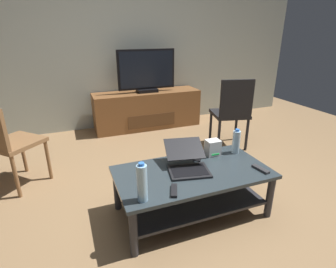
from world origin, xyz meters
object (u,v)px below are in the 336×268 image
(dining_chair, at_px, (232,110))
(router_box, at_px, (213,148))
(media_cabinet, at_px, (147,110))
(television, at_px, (147,72))
(water_bottle_near, at_px, (236,142))
(laptop, at_px, (187,162))
(cell_phone, at_px, (198,158))
(tv_remote, at_px, (174,191))
(water_bottle_far, at_px, (142,183))
(soundbar_remote, at_px, (261,169))
(side_chair, at_px, (7,141))
(coffee_table, at_px, (192,184))

(dining_chair, xyz_separation_m, router_box, (-0.78, -0.85, -0.05))
(media_cabinet, distance_m, television, 0.61)
(water_bottle_near, bearing_deg, laptop, -168.40)
(cell_phone, xyz_separation_m, tv_remote, (-0.41, -0.42, 0.01))
(television, relative_size, water_bottle_far, 3.16)
(water_bottle_near, distance_m, water_bottle_far, 1.12)
(soundbar_remote, bearing_deg, laptop, 146.43)
(media_cabinet, bearing_deg, soundbar_remote, -85.01)
(dining_chair, relative_size, side_chair, 1.08)
(coffee_table, relative_size, water_bottle_near, 5.35)
(coffee_table, bearing_deg, laptop, 114.35)
(water_bottle_far, bearing_deg, media_cabinet, 72.14)
(media_cabinet, bearing_deg, router_box, -90.18)
(media_cabinet, distance_m, water_bottle_far, 2.67)
(water_bottle_near, relative_size, soundbar_remote, 1.48)
(water_bottle_near, bearing_deg, television, 96.05)
(television, height_order, tv_remote, television)
(side_chair, xyz_separation_m, soundbar_remote, (2.01, -1.22, -0.09))
(water_bottle_near, bearing_deg, tv_remote, -153.23)
(laptop, distance_m, soundbar_remote, 0.62)
(cell_phone, xyz_separation_m, soundbar_remote, (0.38, -0.39, 0.01))
(coffee_table, bearing_deg, soundbar_remote, -20.25)
(television, xyz_separation_m, cell_phone, (-0.17, -2.07, -0.49))
(water_bottle_far, bearing_deg, soundbar_remote, 2.63)
(water_bottle_far, bearing_deg, cell_phone, 34.06)
(laptop, xyz_separation_m, water_bottle_near, (0.56, 0.12, 0.05))
(laptop, bearing_deg, coffee_table, -65.65)
(water_bottle_near, relative_size, water_bottle_far, 0.83)
(cell_phone, bearing_deg, laptop, -105.67)
(cell_phone, relative_size, tv_remote, 0.88)
(media_cabinet, height_order, tv_remote, media_cabinet)
(dining_chair, relative_size, soundbar_remote, 5.92)
(media_cabinet, relative_size, tv_remote, 10.63)
(tv_remote, bearing_deg, side_chair, 157.57)
(laptop, relative_size, cell_phone, 3.43)
(coffee_table, bearing_deg, cell_phone, 52.81)
(router_box, bearing_deg, dining_chair, 47.27)
(router_box, bearing_deg, water_bottle_far, -150.82)
(media_cabinet, bearing_deg, television, -90.00)
(television, bearing_deg, router_box, -90.19)
(dining_chair, bearing_deg, water_bottle_near, -122.23)
(coffee_table, relative_size, media_cabinet, 0.75)
(media_cabinet, bearing_deg, cell_phone, -94.58)
(television, distance_m, laptop, 2.27)
(coffee_table, relative_size, water_bottle_far, 4.43)
(dining_chair, bearing_deg, soundbar_remote, -114.11)
(laptop, xyz_separation_m, soundbar_remote, (0.56, -0.26, -0.05))
(water_bottle_far, distance_m, cell_phone, 0.79)
(coffee_table, xyz_separation_m, cell_phone, (0.15, 0.19, 0.13))
(television, xyz_separation_m, dining_chair, (0.78, -1.21, -0.37))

